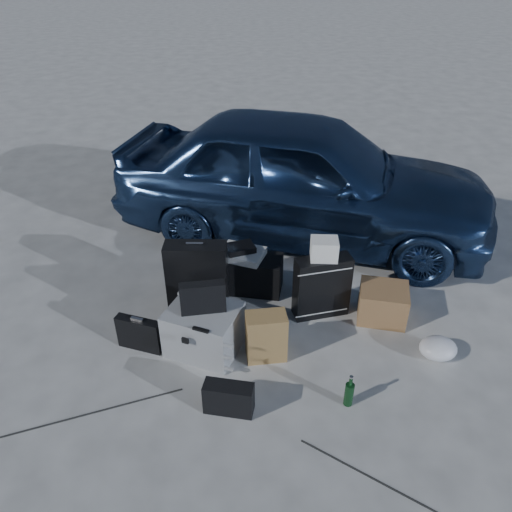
{
  "coord_description": "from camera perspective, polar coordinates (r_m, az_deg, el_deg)",
  "views": [
    {
      "loc": [
        -0.16,
        -3.02,
        3.07
      ],
      "look_at": [
        -0.03,
        0.85,
        0.57
      ],
      "focal_mm": 35.0,
      "sensor_mm": 36.0,
      "label": 1
    }
  ],
  "objects": [
    {
      "name": "plastic_bag",
      "position": [
        4.61,
        20.09,
        -9.87
      ],
      "size": [
        0.34,
        0.29,
        0.18
      ],
      "primitive_type": "ellipsoid",
      "rotation": [
        0.0,
        0.0,
        0.05
      ],
      "color": "silver",
      "rests_on": "ground"
    },
    {
      "name": "duffel_bag",
      "position": [
        5.05,
        -1.36,
        -1.95
      ],
      "size": [
        0.81,
        0.46,
        0.38
      ],
      "primitive_type": "cube",
      "rotation": [
        0.0,
        0.0,
        -0.19
      ],
      "color": "black",
      "rests_on": "ground"
    },
    {
      "name": "suitcase_right",
      "position": [
        4.69,
        7.53,
        -3.5
      ],
      "size": [
        0.54,
        0.29,
        0.62
      ],
      "primitive_type": "cube",
      "rotation": [
        0.0,
        0.0,
        0.21
      ],
      "color": "black",
      "rests_on": "ground"
    },
    {
      "name": "green_bottle",
      "position": [
        4.0,
        10.63,
        -14.92
      ],
      "size": [
        0.09,
        0.09,
        0.28
      ],
      "primitive_type": "cylinder",
      "rotation": [
        0.0,
        0.0,
        0.4
      ],
      "color": "black",
      "rests_on": "ground"
    },
    {
      "name": "flat_box_black",
      "position": [
        4.89,
        -1.83,
        0.91
      ],
      "size": [
        0.32,
        0.27,
        0.06
      ],
      "primitive_type": "cube",
      "rotation": [
        0.0,
        0.0,
        0.31
      ],
      "color": "black",
      "rests_on": "flat_box_white"
    },
    {
      "name": "cardboard_box",
      "position": [
        4.84,
        14.28,
        -5.23
      ],
      "size": [
        0.52,
        0.48,
        0.33
      ],
      "primitive_type": "cube",
      "rotation": [
        0.0,
        0.0,
        -0.24
      ],
      "color": "#915D3F",
      "rests_on": "ground"
    },
    {
      "name": "flat_box_white",
      "position": [
        4.93,
        -1.6,
        0.24
      ],
      "size": [
        0.5,
        0.45,
        0.07
      ],
      "primitive_type": "cube",
      "rotation": [
        0.0,
        0.0,
        -0.38
      ],
      "color": "white",
      "rests_on": "duffel_bag"
    },
    {
      "name": "messenger_bag",
      "position": [
        3.91,
        -3.14,
        -15.92
      ],
      "size": [
        0.4,
        0.22,
        0.26
      ],
      "primitive_type": "cube",
      "rotation": [
        0.0,
        0.0,
        -0.21
      ],
      "color": "black",
      "rests_on": "ground"
    },
    {
      "name": "suitcase_left",
      "position": [
        4.69,
        -6.74,
        -2.54
      ],
      "size": [
        0.57,
        0.23,
        0.73
      ],
      "primitive_type": "cube",
      "rotation": [
        0.0,
        0.0,
        -0.05
      ],
      "color": "black",
      "rests_on": "ground"
    },
    {
      "name": "kraft_bag",
      "position": [
        4.25,
        1.17,
        -9.18
      ],
      "size": [
        0.35,
        0.23,
        0.45
      ],
      "primitive_type": "cube",
      "rotation": [
        0.0,
        0.0,
        0.1
      ],
      "color": "#9C6F44",
      "rests_on": "ground"
    },
    {
      "name": "pelican_case",
      "position": [
        4.35,
        -5.96,
        -8.38
      ],
      "size": [
        0.73,
        0.67,
        0.42
      ],
      "primitive_type": "cube",
      "rotation": [
        0.0,
        0.0,
        -0.4
      ],
      "color": "#A1A4A6",
      "rests_on": "ground"
    },
    {
      "name": "laptop_bag",
      "position": [
        4.12,
        -6.1,
        -4.76
      ],
      "size": [
        0.38,
        0.14,
        0.28
      ],
      "primitive_type": "cube",
      "rotation": [
        0.0,
        0.0,
        0.13
      ],
      "color": "black",
      "rests_on": "pelican_case"
    },
    {
      "name": "white_carton",
      "position": [
        4.48,
        7.8,
        0.79
      ],
      "size": [
        0.25,
        0.21,
        0.19
      ],
      "primitive_type": "cube",
      "rotation": [
        0.0,
        0.0,
        -0.08
      ],
      "color": "white",
      "rests_on": "suitcase_right"
    },
    {
      "name": "car",
      "position": [
        5.83,
        5.42,
        9.04
      ],
      "size": [
        4.6,
        2.89,
        1.46
      ],
      "primitive_type": "imported",
      "rotation": [
        0.0,
        0.0,
        1.28
      ],
      "color": "navy",
      "rests_on": "ground"
    },
    {
      "name": "ground",
      "position": [
        4.31,
        0.78,
        -12.53
      ],
      "size": [
        60.0,
        60.0,
        0.0
      ],
      "primitive_type": "plane",
      "color": "beige",
      "rests_on": "ground"
    },
    {
      "name": "briefcase",
      "position": [
        4.49,
        -13.17,
        -8.67
      ],
      "size": [
        0.41,
        0.22,
        0.32
      ],
      "primitive_type": "cube",
      "rotation": [
        0.0,
        0.0,
        -0.35
      ],
      "color": "black",
      "rests_on": "ground"
    }
  ]
}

